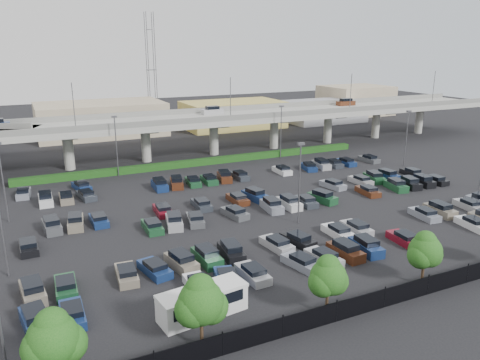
# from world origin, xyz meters

# --- Properties ---
(ground) EXTENTS (280.00, 280.00, 0.00)m
(ground) POSITION_xyz_m (0.00, 0.00, 0.00)
(ground) COLOR black
(overpass) EXTENTS (150.00, 13.00, 15.80)m
(overpass) POSITION_xyz_m (-0.21, 32.04, 6.97)
(overpass) COLOR gray
(overpass) RESTS_ON ground
(hedge) EXTENTS (66.00, 1.60, 1.10)m
(hedge) POSITION_xyz_m (0.00, 25.00, 0.55)
(hedge) COLOR #194113
(hedge) RESTS_ON ground
(fence) EXTENTS (70.00, 0.10, 2.00)m
(fence) POSITION_xyz_m (-0.05, -28.00, 0.90)
(fence) COLOR black
(fence) RESTS_ON ground
(tree_row) EXTENTS (65.07, 3.66, 5.94)m
(tree_row) POSITION_xyz_m (0.70, -26.53, 3.52)
(tree_row) COLOR #332316
(tree_row) RESTS_ON ground
(shuttle_bus) EXTENTS (7.75, 3.52, 2.40)m
(shuttle_bus) POSITION_xyz_m (-18.41, -22.46, 1.31)
(shuttle_bus) COLOR silver
(shuttle_bus) RESTS_ON ground
(parked_cars) EXTENTS (62.90, 41.68, 1.67)m
(parked_cars) POSITION_xyz_m (-0.39, -3.39, 0.63)
(parked_cars) COLOR navy
(parked_cars) RESTS_ON ground
(light_poles) EXTENTS (66.90, 48.38, 10.30)m
(light_poles) POSITION_xyz_m (-4.13, 2.00, 6.24)
(light_poles) COLOR #4F4F54
(light_poles) RESTS_ON ground
(distant_buildings) EXTENTS (138.00, 24.00, 9.00)m
(distant_buildings) POSITION_xyz_m (12.38, 61.81, 3.74)
(distant_buildings) COLOR gray
(distant_buildings) RESTS_ON ground
(comm_tower) EXTENTS (2.40, 2.40, 30.00)m
(comm_tower) POSITION_xyz_m (4.00, 74.00, 15.61)
(comm_tower) COLOR #4F4F54
(comm_tower) RESTS_ON ground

